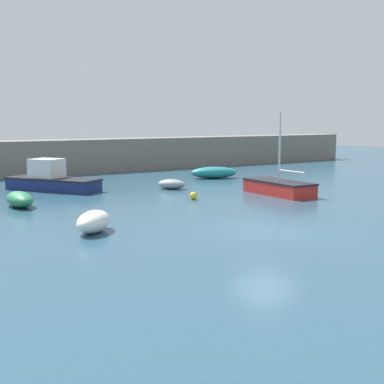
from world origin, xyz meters
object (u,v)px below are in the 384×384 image
(sailboat_short_mast, at_px, (279,187))
(cabin_cruiser_white, at_px, (51,180))
(rowboat_white_midwater, at_px, (214,173))
(mooring_buoy_yellow, at_px, (193,196))
(dinghy_near_pier, at_px, (93,221))
(fishing_dinghy_green, at_px, (171,184))
(rowboat_blue_near, at_px, (20,199))

(sailboat_short_mast, bearing_deg, cabin_cruiser_white, 50.95)
(rowboat_white_midwater, distance_m, mooring_buoy_yellow, 11.01)
(dinghy_near_pier, relative_size, cabin_cruiser_white, 0.39)
(dinghy_near_pier, distance_m, mooring_buoy_yellow, 9.73)
(sailboat_short_mast, relative_size, mooring_buoy_yellow, 11.59)
(dinghy_near_pier, relative_size, sailboat_short_mast, 0.51)
(cabin_cruiser_white, bearing_deg, fishing_dinghy_green, 29.95)
(cabin_cruiser_white, distance_m, mooring_buoy_yellow, 9.87)
(rowboat_blue_near, xyz_separation_m, mooring_buoy_yellow, (8.94, -2.84, -0.18))
(rowboat_white_midwater, xyz_separation_m, sailboat_short_mast, (-1.97, -9.41, 0.00))
(fishing_dinghy_green, height_order, mooring_buoy_yellow, fishing_dinghy_green)
(fishing_dinghy_green, distance_m, sailboat_short_mast, 7.07)
(fishing_dinghy_green, bearing_deg, rowboat_blue_near, 60.43)
(fishing_dinghy_green, relative_size, rowboat_blue_near, 0.75)
(fishing_dinghy_green, distance_m, rowboat_blue_near, 10.41)
(dinghy_near_pier, xyz_separation_m, rowboat_white_midwater, (15.58, 13.36, 0.01))
(fishing_dinghy_green, relative_size, rowboat_white_midwater, 0.54)
(dinghy_near_pier, relative_size, rowboat_white_midwater, 0.65)
(dinghy_near_pier, bearing_deg, rowboat_blue_near, 46.73)
(rowboat_white_midwater, bearing_deg, rowboat_blue_near, 41.78)
(dinghy_near_pier, relative_size, mooring_buoy_yellow, 5.92)
(cabin_cruiser_white, xyz_separation_m, rowboat_blue_near, (-3.53, -5.41, -0.28))
(dinghy_near_pier, distance_m, rowboat_white_midwater, 20.53)
(fishing_dinghy_green, height_order, sailboat_short_mast, sailboat_short_mast)
(rowboat_blue_near, bearing_deg, fishing_dinghy_green, -78.87)
(dinghy_near_pier, height_order, cabin_cruiser_white, cabin_cruiser_white)
(rowboat_white_midwater, height_order, sailboat_short_mast, sailboat_short_mast)
(sailboat_short_mast, height_order, mooring_buoy_yellow, sailboat_short_mast)
(sailboat_short_mast, bearing_deg, mooring_buoy_yellow, 79.55)
(rowboat_blue_near, height_order, mooring_buoy_yellow, rowboat_blue_near)
(fishing_dinghy_green, xyz_separation_m, rowboat_blue_near, (-10.26, -1.75, 0.08))
(rowboat_white_midwater, distance_m, sailboat_short_mast, 9.62)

